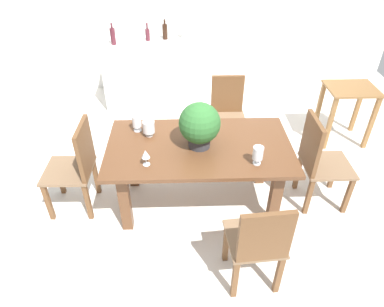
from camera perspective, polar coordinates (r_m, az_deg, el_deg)
ground_plane at (r=3.99m, az=0.86°, el=-4.91°), size 7.04×7.04×0.00m
back_wall at (r=5.75m, az=-0.26°, el=23.00°), size 6.40×0.10×2.60m
dining_table at (r=3.37m, az=1.17°, el=-0.40°), size 1.76×0.98×0.74m
chair_near_right at (r=2.76m, az=10.84°, el=-14.16°), size 0.47×0.47×0.94m
chair_foot_end at (r=3.66m, az=20.01°, el=-0.79°), size 0.47×0.46×1.00m
chair_far_right at (r=4.29m, az=5.82°, el=6.82°), size 0.43×0.45×0.95m
chair_head_end at (r=3.56m, az=-18.30°, el=-1.64°), size 0.47×0.47×0.98m
flower_centerpiece at (r=3.16m, az=1.34°, el=4.77°), size 0.38×0.38×0.44m
crystal_vase_left at (r=3.50m, az=-9.04°, el=5.15°), size 0.09×0.09×0.17m
crystal_vase_center_near at (r=3.06m, az=10.74°, el=-0.04°), size 0.09×0.09×0.18m
crystal_vase_right at (r=3.41m, az=-7.11°, el=4.30°), size 0.12×0.12×0.16m
wine_glass at (r=3.02m, az=-7.62°, el=-0.16°), size 0.07×0.07×0.16m
kitchen_counter at (r=5.47m, az=-6.24°, el=12.93°), size 1.43×0.67×0.95m
wine_bottle_dark at (r=5.39m, az=-4.45°, el=19.34°), size 0.07×0.07×0.28m
wine_bottle_clear at (r=5.41m, az=-1.32°, el=19.49°), size 0.07×0.07×0.31m
wine_bottle_tall at (r=5.37m, az=-7.29°, el=18.81°), size 0.06×0.06×0.25m
wine_bottle_green at (r=5.27m, az=-12.84°, el=18.25°), size 0.07×0.07×0.30m
side_table at (r=4.85m, az=24.19°, el=7.70°), size 0.60×0.50×0.75m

